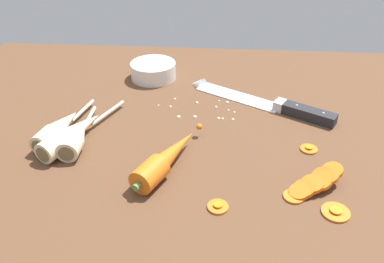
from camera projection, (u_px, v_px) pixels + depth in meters
ground_plane at (193, 141)px, 78.79cm from camera, size 120.00×90.00×4.00cm
chefs_knife at (255, 100)px, 87.54cm from camera, size 31.80×20.17×4.18cm
whole_carrot at (166, 159)px, 67.06cm from camera, size 10.91×19.27×4.20cm
parsnip_front at (73, 134)px, 73.72cm from camera, size 11.30×22.19×4.00cm
parsnip_mid_left at (76, 136)px, 73.17cm from camera, size 4.05×17.93×4.00cm
parsnip_mid_right at (59, 129)px, 75.14cm from camera, size 6.46×19.54×4.00cm
carrot_slice_stack at (314, 183)px, 62.90cm from camera, size 9.91×7.63×3.82cm
carrot_slice_stray_near at (218, 206)px, 59.97cm from camera, size 3.23×3.23×0.70cm
carrot_slice_stray_mid at (309, 148)px, 72.57cm from camera, size 3.13×3.13×0.70cm
carrot_slice_stray_far at (336, 211)px, 59.00cm from camera, size 4.24×4.24×0.70cm
prep_bowl at (153, 70)px, 97.29cm from camera, size 11.00×11.00×4.00cm
mince_crumbs at (204, 109)px, 84.58cm from camera, size 19.00×8.53×0.83cm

